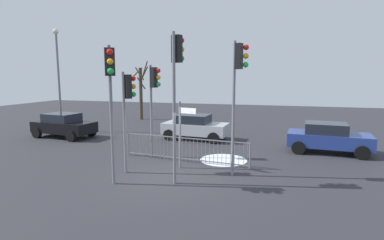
{
  "coord_description": "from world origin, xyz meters",
  "views": [
    {
      "loc": [
        3.8,
        -10.2,
        3.7
      ],
      "look_at": [
        0.15,
        2.74,
        1.76
      ],
      "focal_mm": 28.14,
      "sensor_mm": 36.0,
      "label": 1
    }
  ],
  "objects_px": {
    "traffic_light_mid_left": "(110,84)",
    "direction_sign_post": "(181,131)",
    "traffic_light_rear_left": "(127,99)",
    "car_blue_mid": "(328,137)",
    "traffic_light_mid_right": "(238,79)",
    "car_silver_near": "(195,126)",
    "bare_tree_left": "(141,91)",
    "traffic_light_foreground_right": "(154,90)",
    "traffic_light_rear_right": "(176,75)",
    "street_lamp": "(58,70)",
    "car_black_trailing": "(64,125)"
  },
  "relations": [
    {
      "from": "traffic_light_mid_left",
      "to": "direction_sign_post",
      "type": "bearing_deg",
      "value": -157.75
    },
    {
      "from": "traffic_light_rear_left",
      "to": "car_blue_mid",
      "type": "distance_m",
      "value": 9.8
    },
    {
      "from": "traffic_light_mid_right",
      "to": "car_silver_near",
      "type": "distance_m",
      "value": 7.47
    },
    {
      "from": "direction_sign_post",
      "to": "bare_tree_left",
      "type": "bearing_deg",
      "value": 137.51
    },
    {
      "from": "traffic_light_rear_left",
      "to": "traffic_light_foreground_right",
      "type": "bearing_deg",
      "value": 123.96
    },
    {
      "from": "traffic_light_rear_right",
      "to": "traffic_light_rear_left",
      "type": "bearing_deg",
      "value": -175.06
    },
    {
      "from": "street_lamp",
      "to": "car_blue_mid",
      "type": "bearing_deg",
      "value": -4.63
    },
    {
      "from": "traffic_light_rear_left",
      "to": "street_lamp",
      "type": "bearing_deg",
      "value": 178.41
    },
    {
      "from": "traffic_light_rear_left",
      "to": "direction_sign_post",
      "type": "relative_size",
      "value": 1.42
    },
    {
      "from": "traffic_light_foreground_right",
      "to": "traffic_light_mid_right",
      "type": "bearing_deg",
      "value": 77.69
    },
    {
      "from": "traffic_light_rear_right",
      "to": "traffic_light_rear_left",
      "type": "height_order",
      "value": "traffic_light_rear_right"
    },
    {
      "from": "car_blue_mid",
      "to": "car_black_trailing",
      "type": "distance_m",
      "value": 15.03
    },
    {
      "from": "traffic_light_rear_right",
      "to": "traffic_light_foreground_right",
      "type": "xyz_separation_m",
      "value": [
        -2.07,
        2.91,
        -0.68
      ]
    },
    {
      "from": "car_blue_mid",
      "to": "traffic_light_rear_left",
      "type": "bearing_deg",
      "value": -140.93
    },
    {
      "from": "traffic_light_mid_right",
      "to": "car_blue_mid",
      "type": "distance_m",
      "value": 6.75
    },
    {
      "from": "traffic_light_foreground_right",
      "to": "street_lamp",
      "type": "height_order",
      "value": "street_lamp"
    },
    {
      "from": "car_silver_near",
      "to": "bare_tree_left",
      "type": "relative_size",
      "value": 0.78
    },
    {
      "from": "traffic_light_rear_left",
      "to": "traffic_light_foreground_right",
      "type": "distance_m",
      "value": 2.31
    },
    {
      "from": "car_blue_mid",
      "to": "car_silver_near",
      "type": "relative_size",
      "value": 1.0
    },
    {
      "from": "traffic_light_rear_right",
      "to": "car_black_trailing",
      "type": "height_order",
      "value": "traffic_light_rear_right"
    },
    {
      "from": "car_silver_near",
      "to": "street_lamp",
      "type": "relative_size",
      "value": 0.58
    },
    {
      "from": "car_blue_mid",
      "to": "bare_tree_left",
      "type": "height_order",
      "value": "bare_tree_left"
    },
    {
      "from": "street_lamp",
      "to": "traffic_light_rear_left",
      "type": "bearing_deg",
      "value": -38.08
    },
    {
      "from": "traffic_light_mid_right",
      "to": "traffic_light_rear_left",
      "type": "height_order",
      "value": "traffic_light_mid_right"
    },
    {
      "from": "traffic_light_foreground_right",
      "to": "traffic_light_rear_right",
      "type": "bearing_deg",
      "value": 45.79
    },
    {
      "from": "traffic_light_rear_right",
      "to": "car_black_trailing",
      "type": "xyz_separation_m",
      "value": [
        -9.27,
        5.71,
        -3.0
      ]
    },
    {
      "from": "traffic_light_foreground_right",
      "to": "car_black_trailing",
      "type": "bearing_deg",
      "value": -100.94
    },
    {
      "from": "traffic_light_rear_right",
      "to": "traffic_light_rear_left",
      "type": "distance_m",
      "value": 2.44
    },
    {
      "from": "direction_sign_post",
      "to": "car_silver_near",
      "type": "height_order",
      "value": "direction_sign_post"
    },
    {
      "from": "traffic_light_foreground_right",
      "to": "car_silver_near",
      "type": "distance_m",
      "value": 5.06
    },
    {
      "from": "traffic_light_mid_left",
      "to": "car_blue_mid",
      "type": "height_order",
      "value": "traffic_light_mid_left"
    },
    {
      "from": "traffic_light_rear_left",
      "to": "car_black_trailing",
      "type": "relative_size",
      "value": 0.98
    },
    {
      "from": "car_silver_near",
      "to": "traffic_light_foreground_right",
      "type": "bearing_deg",
      "value": -95.07
    },
    {
      "from": "car_blue_mid",
      "to": "traffic_light_mid_left",
      "type": "bearing_deg",
      "value": -133.66
    },
    {
      "from": "traffic_light_rear_left",
      "to": "bare_tree_left",
      "type": "xyz_separation_m",
      "value": [
        -5.87,
        13.58,
        -0.35
      ]
    },
    {
      "from": "traffic_light_mid_left",
      "to": "street_lamp",
      "type": "height_order",
      "value": "street_lamp"
    },
    {
      "from": "traffic_light_mid_right",
      "to": "traffic_light_mid_left",
      "type": "height_order",
      "value": "traffic_light_mid_right"
    },
    {
      "from": "car_silver_near",
      "to": "street_lamp",
      "type": "xyz_separation_m",
      "value": [
        -9.4,
        -0.01,
        3.39
      ]
    },
    {
      "from": "traffic_light_mid_right",
      "to": "car_black_trailing",
      "type": "relative_size",
      "value": 1.25
    },
    {
      "from": "car_blue_mid",
      "to": "traffic_light_foreground_right",
      "type": "bearing_deg",
      "value": -153.59
    },
    {
      "from": "traffic_light_mid_right",
      "to": "traffic_light_foreground_right",
      "type": "xyz_separation_m",
      "value": [
        -3.98,
        1.66,
        -0.54
      ]
    },
    {
      "from": "direction_sign_post",
      "to": "street_lamp",
      "type": "xyz_separation_m",
      "value": [
        -10.39,
        5.7,
        2.62
      ]
    },
    {
      "from": "traffic_light_foreground_right",
      "to": "car_black_trailing",
      "type": "xyz_separation_m",
      "value": [
        -7.2,
        2.8,
        -2.32
      ]
    },
    {
      "from": "traffic_light_mid_left",
      "to": "direction_sign_post",
      "type": "height_order",
      "value": "traffic_light_mid_left"
    },
    {
      "from": "traffic_light_foreground_right",
      "to": "traffic_light_mid_left",
      "type": "height_order",
      "value": "traffic_light_mid_left"
    },
    {
      "from": "car_black_trailing",
      "to": "street_lamp",
      "type": "distance_m",
      "value": 4.03
    },
    {
      "from": "traffic_light_rear_left",
      "to": "traffic_light_foreground_right",
      "type": "height_order",
      "value": "traffic_light_foreground_right"
    },
    {
      "from": "traffic_light_rear_right",
      "to": "street_lamp",
      "type": "bearing_deg",
      "value": 166.39
    },
    {
      "from": "car_blue_mid",
      "to": "car_silver_near",
      "type": "bearing_deg",
      "value": 174.16
    },
    {
      "from": "direction_sign_post",
      "to": "street_lamp",
      "type": "bearing_deg",
      "value": 167.29
    }
  ]
}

